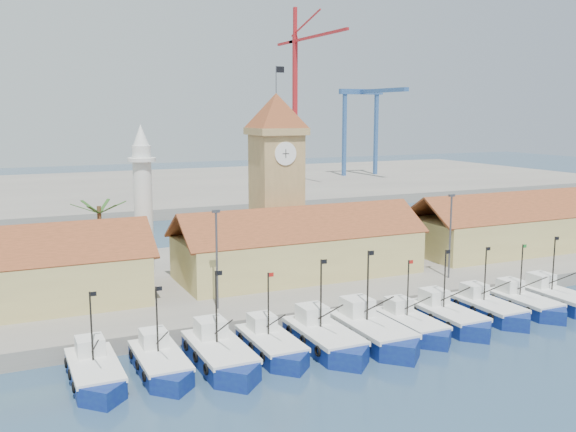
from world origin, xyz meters
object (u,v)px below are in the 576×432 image
boat_0 (95,374)px  minaret (143,199)px  boat_5 (373,333)px  clock_tower (276,174)px

boat_0 → minaret: size_ratio=0.56×
boat_0 → boat_5: boat_5 is taller
clock_tower → minaret: size_ratio=1.39×
boat_5 → clock_tower: clock_tower is taller
boat_0 → minaret: 27.81m
clock_tower → boat_0: bearing=-136.6°
boat_5 → minaret: size_ratio=0.66×
boat_0 → boat_5: 22.29m
boat_0 → clock_tower: size_ratio=0.40×
clock_tower → minaret: clock_tower is taller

